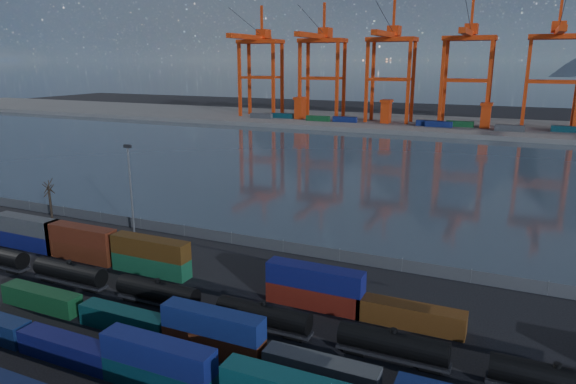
% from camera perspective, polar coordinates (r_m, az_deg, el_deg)
% --- Properties ---
extents(ground, '(700.00, 700.00, 0.00)m').
position_cam_1_polar(ground, '(64.99, -11.33, -14.70)').
color(ground, black).
rests_on(ground, ground).
extents(harbor_water, '(700.00, 700.00, 0.00)m').
position_cam_1_polar(harbor_water, '(157.54, 11.31, 2.67)').
color(harbor_water, '#34404B').
rests_on(harbor_water, ground).
extents(far_quay, '(700.00, 70.00, 2.00)m').
position_cam_1_polar(far_quay, '(259.63, 16.71, 7.11)').
color(far_quay, '#514F4C').
rests_on(far_quay, ground).
extents(container_row_south, '(127.57, 2.48, 5.28)m').
position_cam_1_polar(container_row_south, '(65.46, -26.68, -13.60)').
color(container_row_south, '#373B3C').
rests_on(container_row_south, ground).
extents(container_row_mid, '(140.64, 2.44, 5.19)m').
position_cam_1_polar(container_row_mid, '(67.03, -19.04, -12.63)').
color(container_row_mid, '#38393C').
rests_on(container_row_mid, ground).
extents(container_row_north, '(142.86, 2.64, 5.62)m').
position_cam_1_polar(container_row_north, '(72.23, -5.14, -9.36)').
color(container_row_north, '#0F124D').
rests_on(container_row_north, ground).
extents(tanker_string, '(120.71, 2.62, 3.75)m').
position_cam_1_polar(tanker_string, '(60.02, 4.09, -15.00)').
color(tanker_string, black).
rests_on(tanker_string, ground).
extents(waterfront_fence, '(160.12, 0.12, 2.20)m').
position_cam_1_polar(waterfront_fence, '(86.59, -0.55, -6.08)').
color(waterfront_fence, '#595B5E').
rests_on(waterfront_fence, ground).
extents(bare_tree, '(2.27, 2.22, 8.41)m').
position_cam_1_polar(bare_tree, '(113.67, -24.94, -0.75)').
color(bare_tree, black).
rests_on(bare_tree, ground).
extents(yard_light_mast, '(1.60, 0.40, 16.60)m').
position_cam_1_polar(yard_light_mast, '(98.60, -17.10, 0.86)').
color(yard_light_mast, slate).
rests_on(yard_light_mast, ground).
extents(gantry_cranes, '(197.73, 43.64, 59.09)m').
position_cam_1_polar(gantry_cranes, '(252.52, 15.35, 15.04)').
color(gantry_cranes, red).
rests_on(gantry_cranes, ground).
extents(quay_containers, '(172.58, 10.99, 2.60)m').
position_cam_1_polar(quay_containers, '(246.83, 13.73, 7.49)').
color(quay_containers, navy).
rests_on(quay_containers, far_quay).
extents(straddle_carriers, '(140.00, 7.00, 11.10)m').
position_cam_1_polar(straddle_carriers, '(249.41, 15.92, 8.47)').
color(straddle_carriers, red).
rests_on(straddle_carriers, far_quay).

